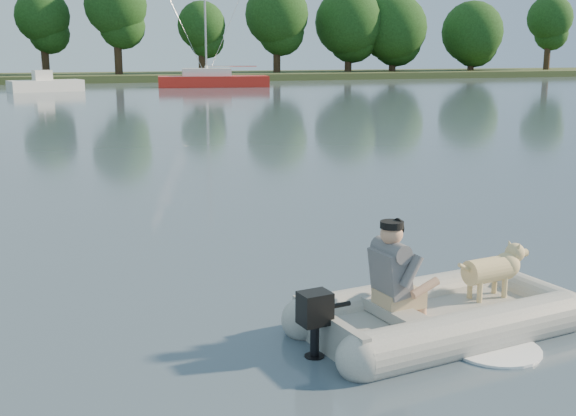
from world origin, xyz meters
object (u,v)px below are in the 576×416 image
object	(u,v)px
dog	(488,274)
motorboat	(45,77)
dinghy	(447,278)
sailboat	(212,80)
man	(392,269)

from	to	relation	value
dog	motorboat	distance (m)	45.44
dinghy	motorboat	size ratio (longest dim) A/B	0.87
motorboat	sailboat	bearing A→B (deg)	-4.46
dog	motorboat	size ratio (longest dim) A/B	0.17
man	dog	xyz separation A→B (m)	(1.20, 0.18, -0.23)
dog	motorboat	xyz separation A→B (m)	(-3.96, 45.26, 0.47)
man	motorboat	world-z (taller)	motorboat
motorboat	sailboat	size ratio (longest dim) A/B	0.44
motorboat	sailboat	distance (m)	12.11
dinghy	man	xyz separation A→B (m)	(-0.63, -0.05, 0.17)
dinghy	man	world-z (taller)	man
man	motorboat	size ratio (longest dim) A/B	0.20
man	sailboat	xyz separation A→B (m)	(9.12, 47.77, -0.21)
sailboat	man	bearing A→B (deg)	-92.06
dinghy	dog	bearing A→B (deg)	4.57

